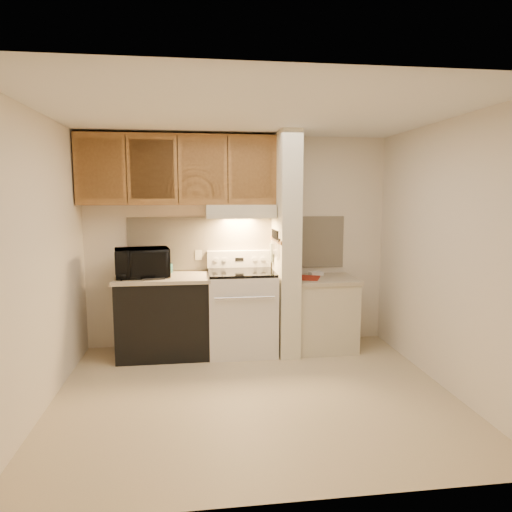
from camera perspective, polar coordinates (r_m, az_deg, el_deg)
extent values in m
plane|color=#CBB792|center=(4.37, -0.21, -16.86)|extent=(3.60, 3.60, 0.00)
plane|color=white|center=(4.03, -0.23, 17.48)|extent=(3.60, 3.60, 0.00)
cube|color=silver|center=(5.49, -2.21, 1.80)|extent=(3.60, 2.50, 0.02)
cube|color=silver|center=(4.19, -25.47, -0.82)|extent=(0.02, 3.00, 2.50)
cube|color=silver|center=(4.60, 22.62, 0.05)|extent=(0.02, 3.00, 2.50)
cube|color=beige|center=(5.48, -2.19, 1.63)|extent=(2.60, 0.02, 0.63)
cube|color=silver|center=(5.30, -1.81, -7.12)|extent=(0.76, 0.65, 0.92)
cube|color=black|center=(4.98, -1.45, -7.61)|extent=(0.50, 0.01, 0.30)
cylinder|color=silver|center=(4.89, -1.41, -5.24)|extent=(0.65, 0.02, 0.02)
cube|color=black|center=(5.20, -1.84, -2.05)|extent=(0.74, 0.64, 0.03)
cube|color=silver|center=(5.46, -2.14, -0.36)|extent=(0.76, 0.08, 0.20)
cube|color=black|center=(5.42, -2.10, -0.42)|extent=(0.10, 0.01, 0.04)
cylinder|color=silver|center=(5.39, -5.05, -0.48)|extent=(0.05, 0.02, 0.05)
cylinder|color=silver|center=(5.40, -3.99, -0.46)|extent=(0.05, 0.02, 0.05)
cylinder|color=silver|center=(5.43, -0.20, -0.39)|extent=(0.05, 0.02, 0.05)
cylinder|color=silver|center=(5.45, 0.84, -0.37)|extent=(0.05, 0.02, 0.05)
cube|color=black|center=(5.30, -11.41, -7.54)|extent=(1.00, 0.63, 0.87)
cube|color=#B5A78D|center=(5.20, -11.54, -2.70)|extent=(1.04, 0.67, 0.04)
cube|color=black|center=(5.01, -12.67, -2.81)|extent=(0.24, 0.12, 0.02)
cylinder|color=#2D6A6D|center=(5.40, -10.88, -1.50)|extent=(0.11, 0.11, 0.11)
cube|color=beige|center=(5.46, -7.19, 0.12)|extent=(0.08, 0.01, 0.12)
imported|color=black|center=(5.17, -14.04, -0.81)|extent=(0.63, 0.48, 0.32)
cube|color=beige|center=(5.22, 3.73, 1.48)|extent=(0.22, 0.70, 2.50)
cube|color=olive|center=(5.19, 2.48, 2.01)|extent=(0.01, 0.70, 0.04)
cube|color=black|center=(5.14, 2.52, 2.17)|extent=(0.02, 0.42, 0.04)
cube|color=silver|center=(5.01, 2.66, 0.87)|extent=(0.01, 0.03, 0.16)
cylinder|color=black|center=(4.98, 2.70, 2.57)|extent=(0.02, 0.02, 0.10)
cube|color=silver|center=(5.08, 2.52, 0.86)|extent=(0.01, 0.04, 0.18)
cylinder|color=black|center=(5.06, 2.54, 2.65)|extent=(0.02, 0.02, 0.10)
cube|color=silver|center=(5.15, 2.38, 0.84)|extent=(0.01, 0.04, 0.20)
cylinder|color=black|center=(5.14, 2.38, 2.73)|extent=(0.02, 0.02, 0.10)
cube|color=silver|center=(5.22, 2.24, 1.16)|extent=(0.01, 0.04, 0.16)
cylinder|color=black|center=(5.21, 2.25, 2.79)|extent=(0.02, 0.02, 0.10)
cube|color=silver|center=(5.31, 2.08, 1.16)|extent=(0.01, 0.04, 0.18)
cylinder|color=black|center=(5.29, 2.09, 2.88)|extent=(0.02, 0.02, 0.10)
cube|color=slate|center=(5.38, 1.99, 0.42)|extent=(0.03, 0.09, 0.22)
cube|color=beige|center=(5.48, 8.41, -7.28)|extent=(0.70, 0.60, 0.81)
cube|color=#B5A78D|center=(5.39, 8.50, -2.91)|extent=(0.74, 0.64, 0.04)
cube|color=maroon|center=(5.33, 6.69, -2.73)|extent=(0.32, 0.37, 0.01)
cube|color=white|center=(5.54, 7.50, -2.17)|extent=(0.17, 0.13, 0.04)
cube|color=beige|center=(5.25, -2.00, 5.63)|extent=(0.78, 0.44, 0.15)
cube|color=beige|center=(5.04, -1.77, 5.03)|extent=(0.78, 0.04, 0.06)
cube|color=olive|center=(5.28, -9.69, 10.53)|extent=(2.18, 0.33, 0.77)
cube|color=olive|center=(5.21, -18.92, 10.26)|extent=(0.46, 0.01, 0.63)
cube|color=black|center=(5.16, -15.91, 10.41)|extent=(0.01, 0.01, 0.73)
cube|color=olive|center=(5.13, -12.84, 10.53)|extent=(0.46, 0.01, 0.63)
cube|color=black|center=(5.11, -9.75, 10.62)|extent=(0.01, 0.01, 0.73)
cube|color=olive|center=(5.11, -6.65, 10.68)|extent=(0.46, 0.01, 0.63)
cube|color=black|center=(5.12, -3.54, 10.71)|extent=(0.01, 0.01, 0.73)
cube|color=olive|center=(5.15, -0.47, 10.71)|extent=(0.46, 0.01, 0.63)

